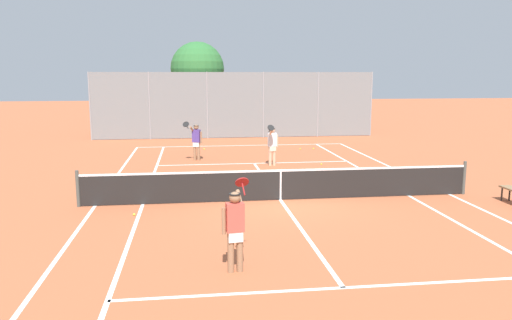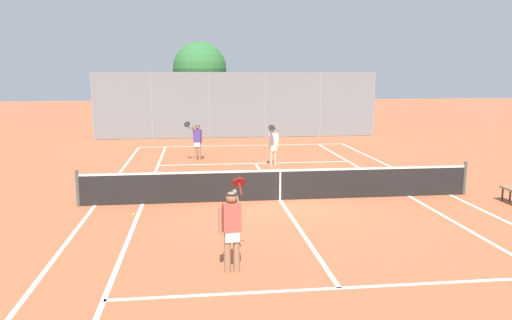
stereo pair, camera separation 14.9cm
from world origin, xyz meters
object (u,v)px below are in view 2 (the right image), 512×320
object	(u,v)px
loose_tennis_ball_1	(206,149)
tree_behind_left	(199,70)
loose_tennis_ball_0	(302,149)
loose_tennis_ball_3	(133,214)
player_far_right	(273,144)
player_near_side	(232,226)
player_far_left	(197,140)
loose_tennis_ball_2	(322,164)
loose_tennis_ball_5	(315,149)
tennis_net	(280,184)

from	to	relation	value
loose_tennis_ball_1	tree_behind_left	distance (m)	7.61
loose_tennis_ball_0	loose_tennis_ball_3	size ratio (longest dim) A/B	1.00
loose_tennis_ball_0	loose_tennis_ball_1	size ratio (longest dim) A/B	1.00
player_far_right	tree_behind_left	bearing A→B (deg)	104.59
player_near_side	loose_tennis_ball_3	distance (m)	4.93
player_near_side	player_far_left	xyz separation A→B (m)	(-0.59, 12.85, 0.00)
player_far_left	loose_tennis_ball_3	size ratio (longest dim) A/B	26.88
player_far_right	loose_tennis_ball_0	xyz separation A→B (m)	(2.14, 4.28, -0.89)
player_far_right	loose_tennis_ball_2	world-z (taller)	player_far_right
player_far_left	loose_tennis_ball_5	size ratio (longest dim) A/B	26.88
player_far_left	loose_tennis_ball_1	xyz separation A→B (m)	(0.42, 3.19, -0.89)
player_far_right	loose_tennis_ball_3	distance (m)	8.58
player_near_side	loose_tennis_ball_2	world-z (taller)	player_near_side
loose_tennis_ball_1	loose_tennis_ball_5	size ratio (longest dim) A/B	1.00
loose_tennis_ball_0	loose_tennis_ball_2	xyz separation A→B (m)	(-0.05, -4.40, 0.00)
tennis_net	player_near_side	bearing A→B (deg)	-109.08
player_far_left	tree_behind_left	xyz separation A→B (m)	(0.19, 9.65, 3.11)
loose_tennis_ball_5	tree_behind_left	world-z (taller)	tree_behind_left
player_near_side	tree_behind_left	xyz separation A→B (m)	(-0.40, 22.50, 3.11)
loose_tennis_ball_3	player_far_left	bearing A→B (deg)	78.23
loose_tennis_ball_2	tennis_net	bearing A→B (deg)	-116.12
tennis_net	player_near_side	distance (m)	5.71
loose_tennis_ball_2	loose_tennis_ball_5	world-z (taller)	same
tennis_net	loose_tennis_ball_2	bearing A→B (deg)	63.88
tennis_net	loose_tennis_ball_0	bearing A→B (deg)	74.29
player_near_side	loose_tennis_ball_3	bearing A→B (deg)	119.50
player_far_right	loose_tennis_ball_3	world-z (taller)	player_far_right
loose_tennis_ball_0	loose_tennis_ball_1	world-z (taller)	same
player_far_right	loose_tennis_ball_3	size ratio (longest dim) A/B	26.88
loose_tennis_ball_2	tree_behind_left	size ratio (longest dim) A/B	0.01
loose_tennis_ball_2	tree_behind_left	distance (m)	13.14
loose_tennis_ball_3	loose_tennis_ball_5	distance (m)	13.68
loose_tennis_ball_0	loose_tennis_ball_2	distance (m)	4.40
player_far_right	loose_tennis_ball_5	size ratio (longest dim) A/B	26.88
player_far_left	loose_tennis_ball_1	bearing A→B (deg)	82.51
player_far_left	player_far_right	world-z (taller)	same
loose_tennis_ball_0	loose_tennis_ball_1	distance (m)	4.90
loose_tennis_ball_3	player_far_right	bearing A→B (deg)	54.61
player_far_right	loose_tennis_ball_0	size ratio (longest dim) A/B	26.88
loose_tennis_ball_1	loose_tennis_ball_0	bearing A→B (deg)	-6.93
tennis_net	loose_tennis_ball_2	world-z (taller)	tennis_net
player_far_right	loose_tennis_ball_2	xyz separation A→B (m)	(2.09, -0.12, -0.89)
loose_tennis_ball_5	loose_tennis_ball_1	bearing A→B (deg)	174.11
loose_tennis_ball_2	loose_tennis_ball_1	bearing A→B (deg)	133.94
player_far_right	loose_tennis_ball_5	distance (m)	5.23
loose_tennis_ball_5	player_far_left	bearing A→B (deg)	-156.41
player_far_left	loose_tennis_ball_1	distance (m)	3.34
tree_behind_left	player_far_right	bearing A→B (deg)	-75.41
loose_tennis_ball_3	loose_tennis_ball_5	xyz separation A→B (m)	(7.79, 11.25, 0.00)
loose_tennis_ball_2	player_far_right	bearing A→B (deg)	176.62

